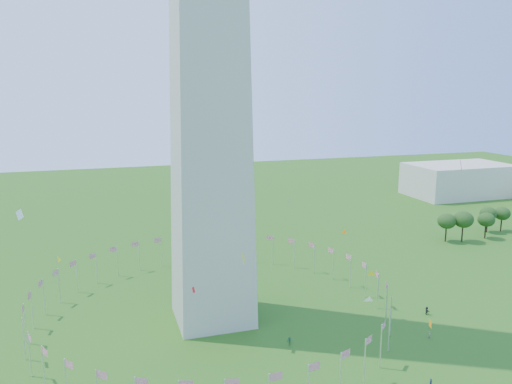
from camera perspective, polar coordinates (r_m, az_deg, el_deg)
The scene contains 4 objects.
flag_ring at distance 118.82m, azimuth -4.95°, elevation -12.19°, with size 80.24×80.24×9.00m.
gov_building_east_a at distance 272.99m, azimuth 22.14°, elevation 1.30°, with size 50.00×30.00×16.00m, color beige.
kites_aloft at distance 92.79m, azimuth 3.79°, elevation -8.55°, with size 106.52×71.90×38.60m.
tree_line_east at distance 201.24m, azimuth 25.43°, elevation -3.26°, with size 53.17×15.49×10.75m.
Camera 1 is at (-23.14, -56.41, 52.04)m, focal length 35.00 mm.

